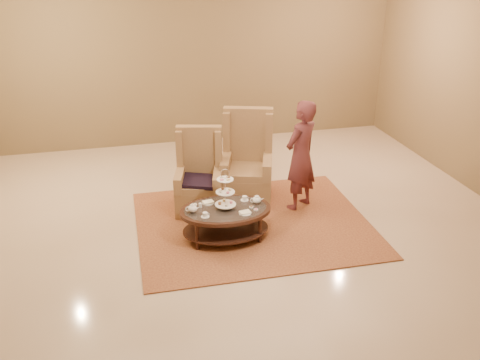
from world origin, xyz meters
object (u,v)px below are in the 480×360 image
object	(u,v)px
armchair_right	(247,170)
person	(301,156)
armchair_left	(199,183)
tea_table	(226,214)

from	to	relation	value
armchair_right	person	bearing A→B (deg)	-19.35
armchair_left	person	bearing A→B (deg)	1.56
armchair_right	person	xyz separation A→B (m)	(0.68, -0.52, 0.37)
armchair_right	armchair_left	bearing A→B (deg)	-148.56
armchair_left	armchair_right	distance (m)	0.81
armchair_right	person	size ratio (longest dim) A/B	0.84
armchair_left	armchair_right	world-z (taller)	armchair_right
tea_table	armchair_left	xyz separation A→B (m)	(-0.18, 0.99, 0.05)
armchair_left	person	size ratio (longest dim) A/B	0.74
tea_table	person	size ratio (longest dim) A/B	0.75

